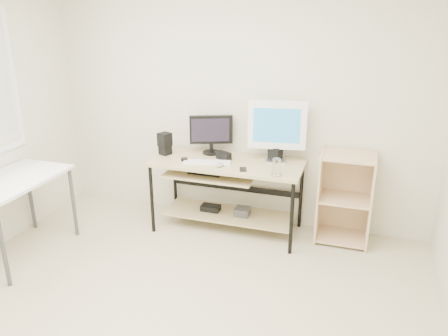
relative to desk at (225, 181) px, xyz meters
name	(u,v)px	position (x,y,z in m)	size (l,w,h in m)	color
room	(129,153)	(-0.11, -1.62, 0.78)	(4.01, 4.01, 2.62)	beige
desk	(225,181)	(0.00, 0.00, 0.00)	(1.50, 0.65, 0.75)	tan
side_table	(13,187)	(-1.65, -1.06, 0.13)	(0.60, 1.00, 0.75)	white
shelf_unit	(345,197)	(1.18, 0.16, -0.09)	(0.50, 0.40, 0.90)	beige
black_monitor	(211,132)	(-0.21, 0.18, 0.44)	(0.43, 0.20, 0.41)	black
white_imac	(277,127)	(0.48, 0.15, 0.56)	(0.57, 0.18, 0.60)	silver
keyboard	(207,162)	(-0.15, -0.12, 0.22)	(0.46, 0.13, 0.02)	white
mouse	(220,165)	(0.00, -0.18, 0.23)	(0.06, 0.10, 0.03)	#ABABB0
center_speaker	(224,156)	(-0.03, 0.04, 0.25)	(0.16, 0.07, 0.08)	black
speaker_left	(165,143)	(-0.66, 0.01, 0.33)	(0.15, 0.15, 0.23)	black
speaker_right	(275,153)	(0.47, 0.18, 0.28)	(0.11, 0.11, 0.14)	black
audio_controller	(165,146)	(-0.68, 0.05, 0.29)	(0.08, 0.05, 0.16)	black
volume_puck	(184,159)	(-0.39, -0.12, 0.23)	(0.07, 0.07, 0.03)	black
smartphone	(243,169)	(0.24, -0.19, 0.22)	(0.06, 0.11, 0.01)	black
coaster	(276,175)	(0.57, -0.24, 0.21)	(0.10, 0.10, 0.01)	#9E6F47
drinking_glass	(276,167)	(0.57, -0.24, 0.29)	(0.08, 0.08, 0.15)	white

